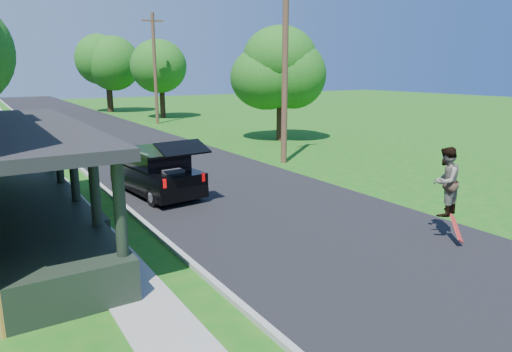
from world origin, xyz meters
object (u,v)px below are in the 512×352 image
black_suv (156,172)px  utility_pole_near (285,56)px  skateboarder (445,182)px  tree_right_near (281,65)px

black_suv → utility_pole_near: utility_pole_near is taller
utility_pole_near → black_suv: bearing=-174.2°
utility_pole_near → skateboarder: bearing=-114.0°
tree_right_near → utility_pole_near: (-4.10, -6.21, 0.33)m
skateboarder → utility_pole_near: bearing=-119.3°
black_suv → skateboarder: bearing=-65.6°
skateboarder → tree_right_near: (6.51, 17.04, 3.22)m
skateboarder → tree_right_near: 18.52m
black_suv → skateboarder: (5.02, -8.52, 0.76)m
skateboarder → tree_right_near: tree_right_near is taller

